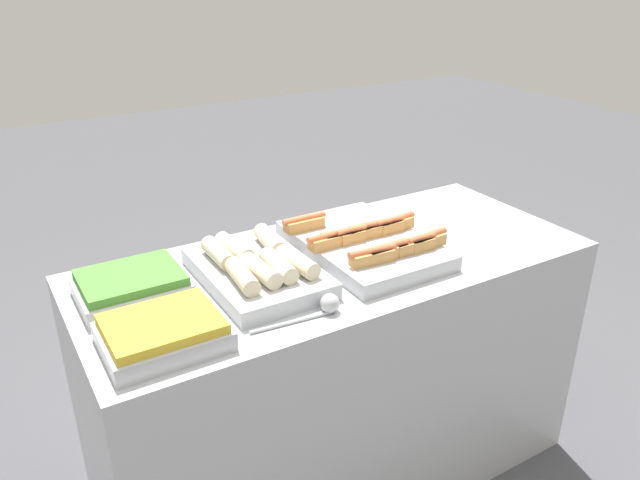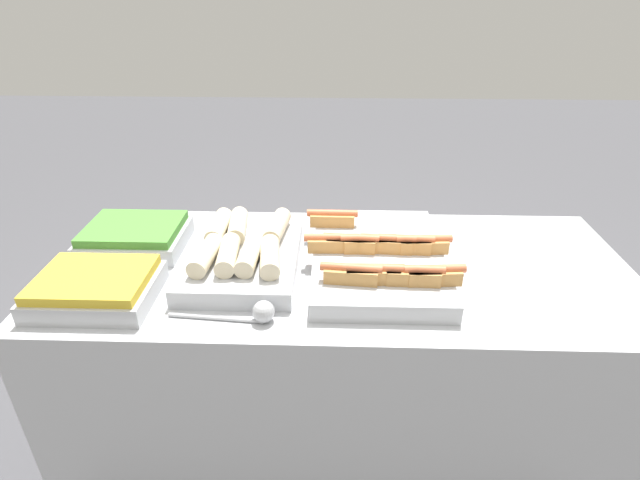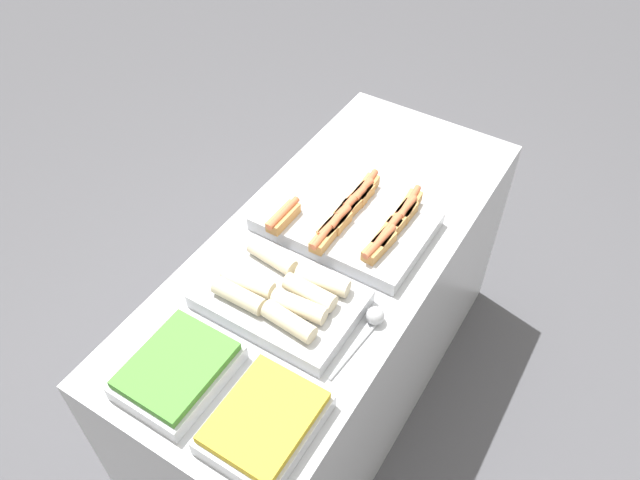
{
  "view_description": "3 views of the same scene",
  "coord_description": "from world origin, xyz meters",
  "px_view_note": "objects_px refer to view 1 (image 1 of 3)",
  "views": [
    {
      "loc": [
        -0.94,
        -1.47,
        1.72
      ],
      "look_at": [
        -0.06,
        0.0,
        0.93
      ],
      "focal_mm": 35.0,
      "sensor_mm": 36.0,
      "label": 1
    },
    {
      "loc": [
        -0.02,
        -1.2,
        1.58
      ],
      "look_at": [
        -0.06,
        0.0,
        0.93
      ],
      "focal_mm": 28.0,
      "sensor_mm": 36.0,
      "label": 2
    },
    {
      "loc": [
        -1.16,
        -0.68,
        2.27
      ],
      "look_at": [
        -0.06,
        0.0,
        0.93
      ],
      "focal_mm": 35.0,
      "sensor_mm": 36.0,
      "label": 3
    }
  ],
  "objects_px": {
    "tray_hotdogs": "(365,243)",
    "serving_spoon_near": "(325,306)",
    "tray_side_front": "(163,333)",
    "tray_wraps": "(257,269)",
    "tray_side_back": "(132,286)"
  },
  "relations": [
    {
      "from": "tray_hotdogs",
      "to": "serving_spoon_near",
      "type": "xyz_separation_m",
      "value": [
        -0.3,
        -0.25,
        -0.01
      ]
    },
    {
      "from": "tray_hotdogs",
      "to": "tray_wraps",
      "type": "xyz_separation_m",
      "value": [
        -0.37,
        0.01,
        0.0
      ]
    },
    {
      "from": "tray_hotdogs",
      "to": "tray_side_back",
      "type": "height_order",
      "value": "tray_hotdogs"
    },
    {
      "from": "serving_spoon_near",
      "to": "tray_side_front",
      "type": "bearing_deg",
      "value": 170.03
    },
    {
      "from": "tray_wraps",
      "to": "tray_side_front",
      "type": "distance_m",
      "value": 0.38
    },
    {
      "from": "tray_side_front",
      "to": "tray_side_back",
      "type": "height_order",
      "value": "same"
    },
    {
      "from": "tray_hotdogs",
      "to": "tray_wraps",
      "type": "height_order",
      "value": "tray_wraps"
    },
    {
      "from": "tray_side_front",
      "to": "tray_hotdogs",
      "type": "bearing_deg",
      "value": 13.81
    },
    {
      "from": "tray_hotdogs",
      "to": "serving_spoon_near",
      "type": "bearing_deg",
      "value": -140.32
    },
    {
      "from": "tray_hotdogs",
      "to": "serving_spoon_near",
      "type": "relative_size",
      "value": 2.05
    },
    {
      "from": "tray_hotdogs",
      "to": "tray_side_back",
      "type": "xyz_separation_m",
      "value": [
        -0.71,
        0.1,
        -0.0
      ]
    },
    {
      "from": "tray_side_back",
      "to": "serving_spoon_near",
      "type": "relative_size",
      "value": 1.13
    },
    {
      "from": "tray_wraps",
      "to": "tray_side_front",
      "type": "bearing_deg",
      "value": -151.73
    },
    {
      "from": "tray_side_front",
      "to": "tray_side_back",
      "type": "relative_size",
      "value": 1.0
    },
    {
      "from": "tray_hotdogs",
      "to": "tray_wraps",
      "type": "relative_size",
      "value": 1.18
    }
  ]
}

